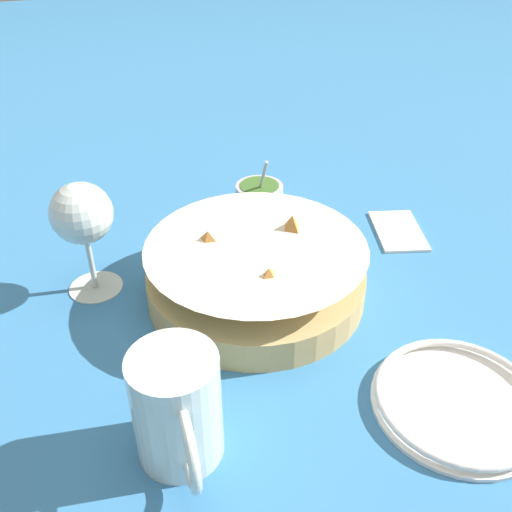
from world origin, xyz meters
name	(u,v)px	position (x,y,z in m)	size (l,w,h in m)	color
ground_plane	(276,296)	(0.00, 0.00, 0.00)	(4.00, 4.00, 0.00)	teal
food_basket	(256,274)	(-0.01, -0.02, 0.03)	(0.27, 0.27, 0.09)	tan
sauce_cup	(259,196)	(-0.21, 0.05, 0.02)	(0.07, 0.07, 0.10)	#B7B7BC
wine_glass	(82,217)	(-0.08, -0.21, 0.10)	(0.07, 0.07, 0.15)	silver
beer_mug	(178,412)	(0.19, -0.16, 0.05)	(0.12, 0.08, 0.11)	silver
side_plate	(459,401)	(0.22, 0.11, 0.01)	(0.17, 0.17, 0.01)	white
napkin	(398,230)	(-0.09, 0.22, 0.00)	(0.12, 0.09, 0.01)	white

